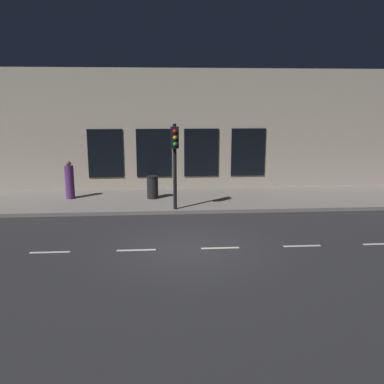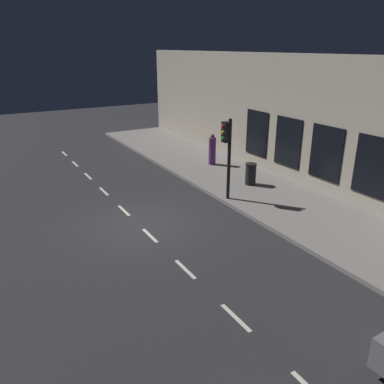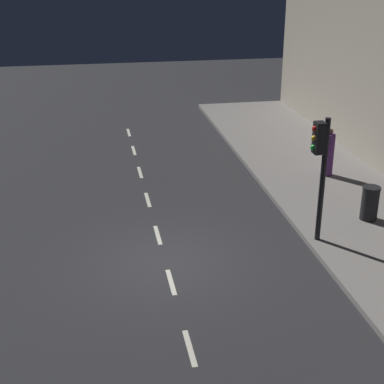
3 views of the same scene
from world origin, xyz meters
TOP-DOWN VIEW (x-y plane):
  - ground_plane at (0.00, 0.00)m, footprint 60.00×60.00m
  - sidewalk at (6.25, 0.00)m, footprint 4.50×32.00m
  - building_facade at (8.80, 0.00)m, footprint 0.65×32.00m
  - lane_centre_line at (0.00, -1.00)m, footprint 0.12×27.20m
  - traffic_light at (4.18, 0.27)m, footprint 0.49×0.32m
  - pedestrian_0 at (6.52, 4.97)m, footprint 0.51×0.51m
  - trash_bin at (6.28, 1.23)m, footprint 0.53×0.53m

SIDE VIEW (x-z plane):
  - ground_plane at x=0.00m, z-range 0.00..0.00m
  - lane_centre_line at x=0.00m, z-range 0.00..0.01m
  - sidewalk at x=6.25m, z-range 0.00..0.15m
  - trash_bin at x=6.28m, z-range 0.15..1.18m
  - pedestrian_0 at x=6.52m, z-range 0.08..1.79m
  - traffic_light at x=4.18m, z-range 0.78..4.25m
  - building_facade at x=8.80m, z-range -0.01..6.05m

